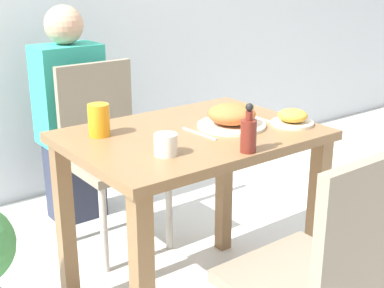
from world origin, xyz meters
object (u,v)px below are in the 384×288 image
juice_glass (99,120)px  sauce_bottle (249,134)px  chair_far (108,145)px  drink_cup (166,145)px  food_plate (232,117)px  chair_near (328,275)px  side_plate (292,118)px  person_figure (71,118)px

juice_glass → sauce_bottle: 0.56m
chair_far → drink_cup: 0.94m
drink_cup → juice_glass: size_ratio=0.66×
chair_far → food_plate: chair_far is taller
food_plate → chair_near: bearing=-107.0°
chair_far → food_plate: (0.14, -0.75, 0.29)m
chair_far → chair_near: bearing=-92.4°
side_plate → person_figure: (-0.38, 1.23, -0.21)m
chair_near → chair_far: 1.41m
chair_far → sauce_bottle: sauce_bottle is taller
chair_far → juice_glass: bearing=-120.3°
juice_glass → sauce_bottle: (0.31, -0.46, 0.00)m
side_plate → juice_glass: (-0.67, 0.33, 0.03)m
chair_near → chair_far: same height
chair_near → juice_glass: bearing=-73.5°
drink_cup → person_figure: (0.21, 1.22, -0.22)m
juice_glass → person_figure: (0.29, 0.90, -0.24)m
side_plate → sauce_bottle: sauce_bottle is taller
food_plate → sauce_bottle: size_ratio=1.58×
food_plate → juice_glass: juice_glass is taller
side_plate → chair_near: bearing=-127.4°
drink_cup → juice_glass: bearing=103.3°
sauce_bottle → drink_cup: bearing=149.2°
chair_far → drink_cup: bearing=-105.7°
chair_far → side_plate: chair_far is taller
drink_cup → side_plate: bearing=-0.9°
drink_cup → person_figure: 1.26m
chair_far → food_plate: 0.82m
drink_cup → sauce_bottle: bearing=-30.8°
side_plate → drink_cup: drink_cup is taller
drink_cup → food_plate: bearing=16.3°
food_plate → juice_glass: 0.50m
chair_near → side_plate: (0.41, 0.54, 0.27)m
chair_far → person_figure: bearing=94.4°
food_plate → person_figure: (-0.17, 1.11, -0.22)m
chair_near → person_figure: (0.03, 1.77, 0.06)m
chair_near → juice_glass: 0.96m
chair_near → drink_cup: (-0.18, 0.55, 0.28)m
chair_near → side_plate: bearing=-127.4°
person_figure → juice_glass: bearing=-107.9°
chair_near → side_plate: size_ratio=5.43×
juice_glass → person_figure: size_ratio=0.10×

